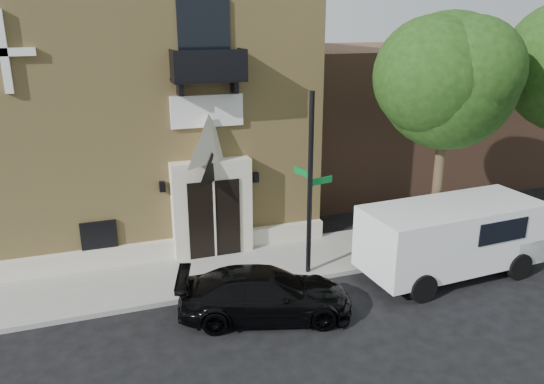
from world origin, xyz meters
The scene contains 12 objects.
ground centered at (0.00, 0.00, 0.00)m, with size 120.00×120.00×0.00m, color black.
sidewalk centered at (1.00, 1.50, 0.07)m, with size 42.00×3.00×0.15m, color gray.
church centered at (-2.99, 7.95, 4.63)m, with size 12.20×11.01×9.30m.
neighbour_building centered at (12.00, 9.00, 3.20)m, with size 18.00×8.00×6.40m, color brown.
street_tree_left centered at (6.03, 0.35, 5.87)m, with size 4.97×4.38×7.77m.
black_sedan centered at (-0.56, -1.40, 0.67)m, with size 1.88×4.63×1.34m, color black.
cargo_van centered at (5.83, -0.95, 1.29)m, with size 5.79×2.66×2.31m.
street_sign centered at (1.47, 0.43, 2.97)m, with size 1.00×0.87×5.59m.
fire_hydrant centered at (7.11, 0.43, 0.59)m, with size 0.51×0.41×0.89m.
dumpster centered at (7.62, 0.40, 0.77)m, with size 2.10×1.55×1.23m.
planter centered at (-0.35, 2.73, 0.55)m, with size 0.72×0.62×0.80m, color #495E2D.
pedestrian_near centered at (8.54, 0.82, 1.05)m, with size 0.65×0.43×1.79m, color black.
Camera 1 is at (-4.56, -13.31, 7.70)m, focal length 35.00 mm.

